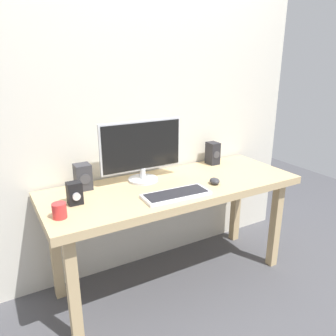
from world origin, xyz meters
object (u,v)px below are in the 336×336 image
mouse (215,181)px  desk (174,195)px  speaker_right (213,153)px  keyboard_primary (176,194)px  audio_controller (75,193)px  coffee_mug (59,211)px  monitor (142,150)px  speaker_left (83,177)px

mouse → desk: bearing=166.9°
mouse → speaker_right: speaker_right is taller
keyboard_primary → desk: bearing=63.2°
speaker_right → audio_controller: speaker_right is taller
audio_controller → coffee_mug: audio_controller is taller
monitor → coffee_mug: 0.71m
desk → audio_controller: audio_controller is taller
desk → coffee_mug: bearing=-170.5°
mouse → keyboard_primary: bearing=-155.0°
desk → audio_controller: (-0.66, 0.01, 0.15)m
audio_controller → coffee_mug: (-0.12, -0.14, -0.02)m
mouse → audio_controller: audio_controller is taller
speaker_left → audio_controller: bearing=-117.8°
desk → mouse: mouse is taller
monitor → coffee_mug: size_ratio=7.11×
speaker_right → mouse: bearing=-125.1°
keyboard_primary → speaker_right: speaker_right is taller
desk → keyboard_primary: size_ratio=4.07×
monitor → speaker_right: 0.66m
mouse → audio_controller: bearing=-172.5°
speaker_left → coffee_mug: (-0.22, -0.34, -0.04)m
monitor → audio_controller: size_ratio=4.42×
speaker_left → speaker_right: bearing=1.4°
speaker_right → speaker_left: 1.05m
speaker_right → keyboard_primary: bearing=-144.6°
keyboard_primary → audio_controller: bearing=161.3°
desk → monitor: (-0.15, 0.17, 0.30)m
desk → speaker_right: 0.58m
monitor → keyboard_primary: 0.41m
mouse → audio_controller: 0.91m
monitor → audio_controller: (-0.51, -0.16, -0.15)m
desk → mouse: size_ratio=20.71×
desk → speaker_right: speaker_right is taller
keyboard_primary → speaker_left: (-0.46, 0.39, 0.07)m
monitor → desk: bearing=-48.4°
audio_controller → coffee_mug: size_ratio=1.61×
keyboard_primary → mouse: mouse is taller
audio_controller → monitor: bearing=17.9°
speaker_right → desk: bearing=-154.6°
keyboard_primary → audio_controller: size_ratio=3.21×
mouse → coffee_mug: coffee_mug is taller
monitor → speaker_right: (0.65, 0.07, -0.13)m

